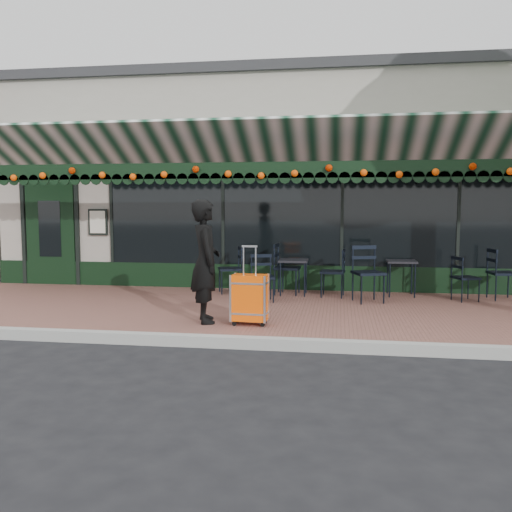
# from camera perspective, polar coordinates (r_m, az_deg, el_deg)

# --- Properties ---
(ground) EXTENTS (80.00, 80.00, 0.00)m
(ground) POSITION_cam_1_polar(r_m,az_deg,el_deg) (7.23, -2.30, -9.47)
(ground) COLOR black
(ground) RESTS_ON ground
(sidewalk) EXTENTS (18.00, 4.00, 0.15)m
(sidewalk) POSITION_cam_1_polar(r_m,az_deg,el_deg) (9.14, 0.11, -5.85)
(sidewalk) COLOR brown
(sidewalk) RESTS_ON ground
(curb) EXTENTS (18.00, 0.16, 0.15)m
(curb) POSITION_cam_1_polar(r_m,az_deg,el_deg) (7.14, -2.43, -9.05)
(curb) COLOR #9E9E99
(curb) RESTS_ON ground
(restaurant_building) EXTENTS (12.00, 9.60, 4.50)m
(restaurant_building) POSITION_cam_1_polar(r_m,az_deg,el_deg) (14.77, 3.54, 6.97)
(restaurant_building) COLOR #9D9488
(restaurant_building) RESTS_ON ground
(woman) EXTENTS (0.63, 0.76, 1.78)m
(woman) POSITION_cam_1_polar(r_m,az_deg,el_deg) (7.88, -5.34, -0.56)
(woman) COLOR black
(woman) RESTS_ON sidewalk
(suitcase) EXTENTS (0.51, 0.30, 1.12)m
(suitcase) POSITION_cam_1_polar(r_m,az_deg,el_deg) (7.72, -0.68, -4.51)
(suitcase) COLOR #FF5608
(suitcase) RESTS_ON sidewalk
(cafe_table_a) EXTENTS (0.54, 0.54, 0.67)m
(cafe_table_a) POSITION_cam_1_polar(r_m,az_deg,el_deg) (10.54, 15.05, -0.82)
(cafe_table_a) COLOR black
(cafe_table_a) RESTS_ON sidewalk
(cafe_table_b) EXTENTS (0.54, 0.54, 0.67)m
(cafe_table_b) POSITION_cam_1_polar(r_m,az_deg,el_deg) (10.32, 3.97, -0.76)
(cafe_table_b) COLOR black
(cafe_table_b) RESTS_ON sidewalk
(chair_a_left) EXTENTS (0.50, 0.50, 0.91)m
(chair_a_left) POSITION_cam_1_polar(r_m,az_deg,el_deg) (10.18, 8.07, -1.72)
(chair_a_left) COLOR black
(chair_a_left) RESTS_ON sidewalk
(chair_a_right) EXTENTS (0.52, 0.52, 0.81)m
(chair_a_right) POSITION_cam_1_polar(r_m,az_deg,el_deg) (10.34, 21.19, -2.20)
(chair_a_right) COLOR black
(chair_a_right) RESTS_ON sidewalk
(chair_a_front) EXTENTS (0.65, 0.65, 1.01)m
(chair_a_front) POSITION_cam_1_polar(r_m,az_deg,el_deg) (9.71, 11.74, -1.83)
(chair_a_front) COLOR black
(chair_a_front) RESTS_ON sidewalk
(chair_a_extra) EXTENTS (0.53, 0.53, 0.94)m
(chair_a_extra) POSITION_cam_1_polar(r_m,az_deg,el_deg) (10.75, 24.53, -1.71)
(chair_a_extra) COLOR black
(chair_a_extra) RESTS_ON sidewalk
(chair_b_left) EXTENTS (0.59, 0.59, 0.92)m
(chair_b_left) POSITION_cam_1_polar(r_m,az_deg,el_deg) (10.52, -2.74, -1.43)
(chair_b_left) COLOR black
(chair_b_left) RESTS_ON sidewalk
(chair_b_right) EXTENTS (0.53, 0.53, 0.99)m
(chair_b_right) POSITION_cam_1_polar(r_m,az_deg,el_deg) (10.38, 3.30, -1.33)
(chair_b_right) COLOR black
(chair_b_right) RESTS_ON sidewalk
(chair_b_front) EXTENTS (0.52, 0.52, 0.84)m
(chair_b_front) POSITION_cam_1_polar(r_m,az_deg,el_deg) (9.59, 0.67, -2.30)
(chair_b_front) COLOR black
(chair_b_front) RESTS_ON sidewalk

